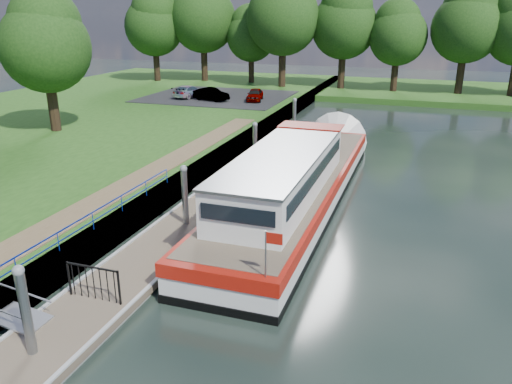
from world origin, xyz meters
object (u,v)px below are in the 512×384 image
(pontoon, at_px, (226,193))
(car_a, at_px, (255,95))
(barge, at_px, (299,180))
(car_c, at_px, (189,91))
(car_b, at_px, (211,94))

(pontoon, distance_m, car_a, 24.48)
(pontoon, xyz_separation_m, car_a, (-6.49, 23.58, 1.23))
(barge, bearing_deg, pontoon, -170.47)
(barge, height_order, car_c, barge)
(car_b, bearing_deg, car_c, 84.54)
(pontoon, xyz_separation_m, car_c, (-13.34, 23.43, 1.24))
(car_b, bearing_deg, car_a, -57.50)
(pontoon, bearing_deg, car_a, 105.39)
(pontoon, bearing_deg, car_c, 119.66)
(barge, distance_m, car_c, 28.43)
(barge, distance_m, car_b, 25.93)
(pontoon, height_order, car_c, car_c)
(barge, xyz_separation_m, car_c, (-16.94, 22.83, 0.33))
(barge, bearing_deg, car_c, 126.58)
(car_c, bearing_deg, barge, 137.26)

